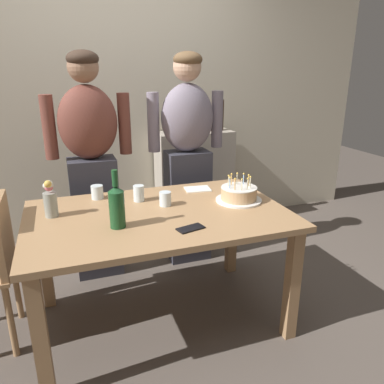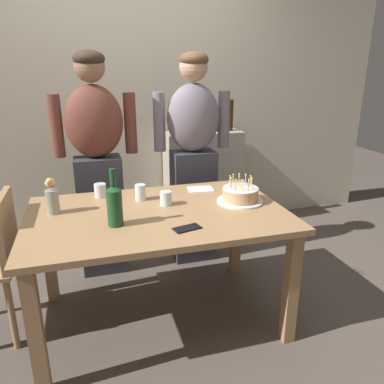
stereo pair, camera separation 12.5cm
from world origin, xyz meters
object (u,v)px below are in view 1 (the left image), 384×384
at_px(person_man_bearded, 92,165).
at_px(person_woman_cardigan, 187,157).
at_px(water_glass_side, 139,193).
at_px(cell_phone, 191,228).
at_px(water_glass_near, 97,192).
at_px(flower_vase, 50,199).
at_px(water_glass_far, 165,199).
at_px(wine_bottle, 117,205).
at_px(birthday_cake, 239,194).
at_px(napkin_stack, 198,189).

distance_m(person_man_bearded, person_woman_cardigan, 0.74).
xyz_separation_m(water_glass_side, person_woman_cardigan, (0.50, 0.51, 0.08)).
height_order(cell_phone, person_woman_cardigan, person_woman_cardigan).
relative_size(water_glass_near, flower_vase, 0.40).
relative_size(water_glass_far, person_man_bearded, 0.05).
relative_size(water_glass_near, wine_bottle, 0.28).
xyz_separation_m(water_glass_near, water_glass_side, (0.24, -0.13, 0.01)).
height_order(birthday_cake, napkin_stack, birthday_cake).
distance_m(birthday_cake, flower_vase, 1.13).
bearing_deg(water_glass_near, flower_vase, -141.23).
xyz_separation_m(cell_phone, person_woman_cardigan, (0.34, 1.03, 0.13)).
relative_size(water_glass_side, person_man_bearded, 0.06).
height_order(person_man_bearded, person_woman_cardigan, same).
xyz_separation_m(flower_vase, person_woman_cardigan, (1.02, 0.60, 0.03)).
xyz_separation_m(birthday_cake, person_woman_cardigan, (-0.10, 0.72, 0.09)).
height_order(birthday_cake, water_glass_near, birthday_cake).
bearing_deg(wine_bottle, person_woman_cardigan, 51.71).
distance_m(water_glass_far, napkin_stack, 0.37).
xyz_separation_m(napkin_stack, person_woman_cardigan, (0.07, 0.42, 0.13)).
bearing_deg(wine_bottle, water_glass_far, 35.16).
height_order(water_glass_far, person_man_bearded, person_man_bearded).
height_order(birthday_cake, flower_vase, flower_vase).
relative_size(birthday_cake, cell_phone, 2.03).
height_order(water_glass_side, wine_bottle, wine_bottle).
relative_size(napkin_stack, person_woman_cardigan, 0.10).
height_order(water_glass_near, cell_phone, water_glass_near).
bearing_deg(person_woman_cardigan, wine_bottle, 51.71).
distance_m(birthday_cake, wine_bottle, 0.81).
bearing_deg(water_glass_near, cell_phone, -57.96).
distance_m(napkin_stack, flower_vase, 0.98).
height_order(water_glass_far, napkin_stack, water_glass_far).
xyz_separation_m(water_glass_side, wine_bottle, (-0.19, -0.37, 0.07)).
distance_m(water_glass_side, flower_vase, 0.53).
xyz_separation_m(wine_bottle, person_man_bearded, (-0.05, 0.87, 0.01)).
distance_m(birthday_cake, cell_phone, 0.53).
distance_m(water_glass_far, flower_vase, 0.66).
distance_m(water_glass_side, wine_bottle, 0.42).
bearing_deg(wine_bottle, birthday_cake, 10.96).
relative_size(person_man_bearded, person_woman_cardigan, 1.00).
bearing_deg(wine_bottle, flower_vase, 140.38).
distance_m(water_glass_far, cell_phone, 0.39).
bearing_deg(birthday_cake, water_glass_far, 170.55).
bearing_deg(birthday_cake, napkin_stack, 118.78).
height_order(water_glass_near, water_glass_far, same).
height_order(wine_bottle, napkin_stack, wine_bottle).
bearing_deg(water_glass_near, person_woman_cardigan, 26.80).
xyz_separation_m(cell_phone, napkin_stack, (0.27, 0.61, 0.00)).
distance_m(wine_bottle, person_man_bearded, 0.88).
bearing_deg(person_man_bearded, flower_vase, 64.61).
bearing_deg(water_glass_far, flower_vase, 176.02).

